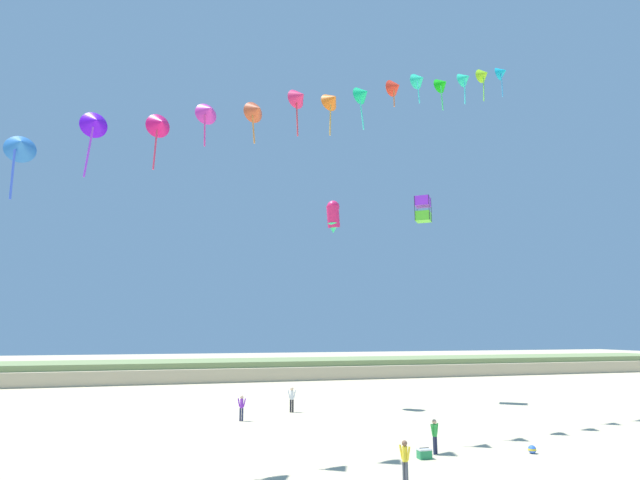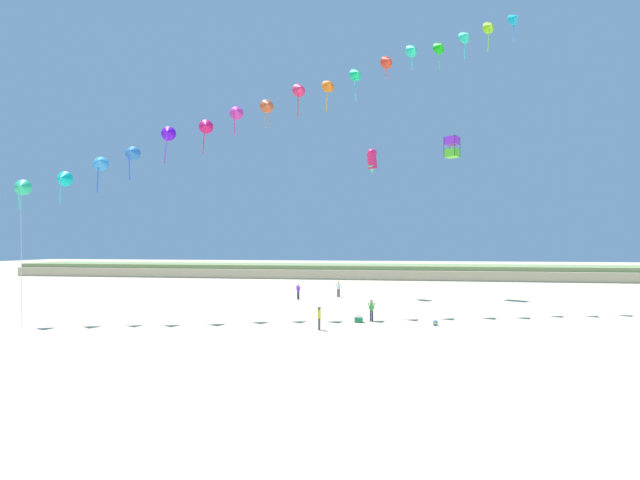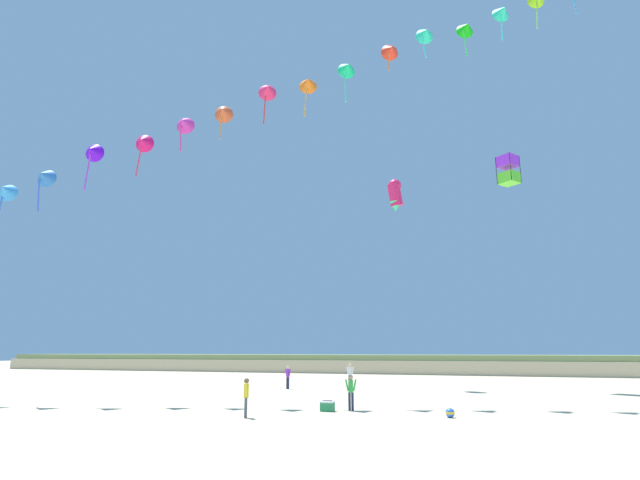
% 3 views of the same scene
% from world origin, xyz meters
% --- Properties ---
extents(ground_plane, '(240.00, 240.00, 0.00)m').
position_xyz_m(ground_plane, '(0.00, 0.00, 0.00)').
color(ground_plane, beige).
extents(dune_ridge, '(120.00, 11.12, 2.11)m').
position_xyz_m(dune_ridge, '(0.00, 48.44, 1.05)').
color(dune_ridge, '#BFAE8B').
rests_on(dune_ridge, ground).
extents(person_near_left, '(0.59, 0.23, 1.68)m').
position_xyz_m(person_near_left, '(-1.83, 21.53, 0.97)').
color(person_near_left, black).
rests_on(person_near_left, ground).
extents(person_near_right, '(0.30, 0.50, 1.50)m').
position_xyz_m(person_near_right, '(-1.25, 4.41, 0.87)').
color(person_near_right, '#474C56').
rests_on(person_near_right, ground).
extents(person_mid_center, '(0.51, 0.27, 1.50)m').
position_xyz_m(person_mid_center, '(1.96, 8.16, 0.87)').
color(person_mid_center, '#282D4C').
rests_on(person_mid_center, ground).
extents(person_far_left, '(0.53, 0.28, 1.55)m').
position_xyz_m(person_far_left, '(-5.57, 18.99, 0.90)').
color(person_far_left, '#282D4C').
rests_on(person_far_left, ground).
extents(kite_banner_string, '(38.28, 16.39, 26.86)m').
position_xyz_m(kite_banner_string, '(-3.86, 11.21, 17.79)').
color(kite_banner_string, '#27C284').
extents(large_kite_low_lead, '(1.73, 1.73, 2.15)m').
position_xyz_m(large_kite_low_lead, '(9.95, 23.91, 15.73)').
color(large_kite_low_lead, '#56CF2C').
extents(large_kite_mid_trail, '(1.53, 1.58, 2.59)m').
position_xyz_m(large_kite_mid_trail, '(1.61, 22.78, 14.40)').
color(large_kite_mid_trail, '#E92160').
extents(beach_cooler, '(0.58, 0.41, 0.46)m').
position_xyz_m(beach_cooler, '(1.08, 7.52, 0.21)').
color(beach_cooler, '#23844C').
rests_on(beach_cooler, ground).
extents(beach_ball, '(0.36, 0.36, 0.36)m').
position_xyz_m(beach_ball, '(6.26, 7.09, 0.18)').
color(beach_ball, blue).
rests_on(beach_ball, ground).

